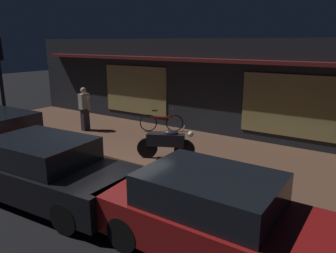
{
  "coord_description": "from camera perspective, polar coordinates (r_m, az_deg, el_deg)",
  "views": [
    {
      "loc": [
        5.61,
        -5.64,
        3.49
      ],
      "look_at": [
        0.21,
        2.4,
        0.95
      ],
      "focal_mm": 34.73,
      "sensor_mm": 36.0,
      "label": 1
    }
  ],
  "objects": [
    {
      "name": "sidewalk_slab",
      "position": [
        10.85,
        0.83,
        -3.64
      ],
      "size": [
        18.0,
        4.0,
        0.15
      ],
      "primitive_type": "cube",
      "color": "brown",
      "rests_on": "ground_plane"
    },
    {
      "name": "storefront_building",
      "position": [
        13.38,
        8.86,
        7.29
      ],
      "size": [
        18.0,
        3.3,
        3.6
      ],
      "color": "black",
      "rests_on": "ground_plane"
    },
    {
      "name": "person_photographer",
      "position": [
        12.84,
        -14.45,
        3.17
      ],
      "size": [
        0.61,
        0.39,
        1.67
      ],
      "color": "#28232D",
      "rests_on": "sidewalk_slab"
    },
    {
      "name": "motorcycle",
      "position": [
        9.44,
        -0.2,
        -2.83
      ],
      "size": [
        1.59,
        0.89,
        0.97
      ],
      "color": "black",
      "rests_on": "sidewalk_slab"
    },
    {
      "name": "parked_car_near",
      "position": [
        11.08,
        -27.29,
        -1.54
      ],
      "size": [
        4.18,
        1.95,
        1.42
      ],
      "color": "black",
      "rests_on": "ground_plane"
    },
    {
      "name": "ground_plane",
      "position": [
        8.69,
        -10.18,
        -9.23
      ],
      "size": [
        60.0,
        60.0,
        0.0
      ],
      "primitive_type": "plane",
      "color": "black"
    },
    {
      "name": "bicycle_parked",
      "position": [
        12.37,
        -1.18,
        0.75
      ],
      "size": [
        1.42,
        0.93,
        0.91
      ],
      "color": "black",
      "rests_on": "sidewalk_slab"
    },
    {
      "name": "traffic_light_pole",
      "position": [
        12.09,
        -27.43,
        8.27
      ],
      "size": [
        0.24,
        0.33,
        3.6
      ],
      "color": "black",
      "rests_on": "ground_plane"
    },
    {
      "name": "parked_car_across",
      "position": [
        5.61,
        8.24,
        -15.25
      ],
      "size": [
        4.11,
        1.8,
        1.42
      ],
      "color": "black",
      "rests_on": "ground_plane"
    },
    {
      "name": "parked_car_far",
      "position": [
        7.81,
        -20.58,
        -7.18
      ],
      "size": [
        4.23,
        2.08,
        1.42
      ],
      "color": "black",
      "rests_on": "ground_plane"
    }
  ]
}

